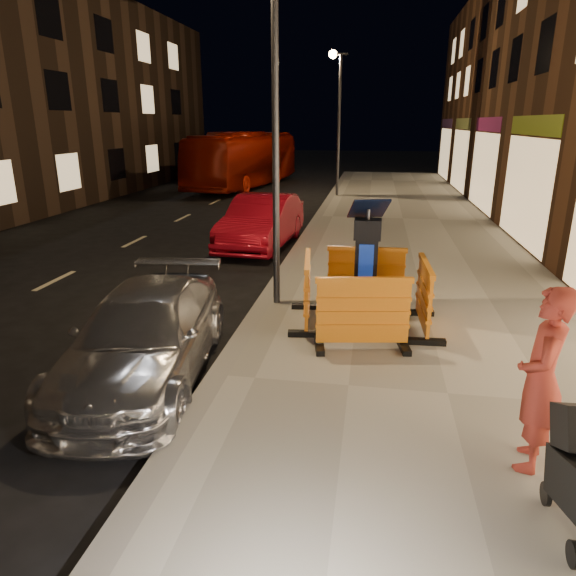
% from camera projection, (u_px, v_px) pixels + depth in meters
% --- Properties ---
extents(ground_plane, '(120.00, 120.00, 0.00)m').
position_uv_depth(ground_plane, '(218.00, 385.00, 6.94)').
color(ground_plane, black).
rests_on(ground_plane, ground).
extents(sidewalk, '(6.00, 60.00, 0.15)m').
position_uv_depth(sidewalk, '(447.00, 398.00, 6.45)').
color(sidewalk, gray).
rests_on(sidewalk, ground).
extents(kerb, '(0.30, 60.00, 0.15)m').
position_uv_depth(kerb, '(217.00, 380.00, 6.92)').
color(kerb, slate).
rests_on(kerb, ground).
extents(parking_kiosk, '(0.68, 0.68, 2.00)m').
position_uv_depth(parking_kiosk, '(366.00, 267.00, 8.28)').
color(parking_kiosk, black).
rests_on(parking_kiosk, sidewalk).
extents(barrier_front, '(1.51, 0.81, 1.11)m').
position_uv_depth(barrier_front, '(363.00, 314.00, 7.53)').
color(barrier_front, orange).
rests_on(barrier_front, sidewalk).
extents(barrier_back, '(1.44, 0.62, 1.11)m').
position_uv_depth(barrier_back, '(366.00, 277.00, 9.31)').
color(barrier_back, orange).
rests_on(barrier_back, sidewalk).
extents(barrier_kerbside, '(0.74, 1.49, 1.11)m').
position_uv_depth(barrier_kerbside, '(307.00, 290.00, 8.57)').
color(barrier_kerbside, orange).
rests_on(barrier_kerbside, sidewalk).
extents(barrier_bldgside, '(0.65, 1.45, 1.11)m').
position_uv_depth(barrier_bldgside, '(424.00, 296.00, 8.27)').
color(barrier_bldgside, orange).
rests_on(barrier_bldgside, sidewalk).
extents(car_silver, '(2.19, 4.34, 1.21)m').
position_uv_depth(car_silver, '(149.00, 375.00, 7.20)').
color(car_silver, '#BCBCC2').
rests_on(car_silver, ground).
extents(car_red, '(1.80, 4.46, 1.44)m').
position_uv_depth(car_red, '(262.00, 246.00, 14.65)').
color(car_red, maroon).
rests_on(car_red, ground).
extents(bus_doubledecker, '(3.91, 10.65, 2.90)m').
position_uv_depth(bus_doubledecker, '(246.00, 187.00, 28.09)').
color(bus_doubledecker, '#8B1102').
rests_on(bus_doubledecker, ground).
extents(man, '(0.62, 0.78, 1.85)m').
position_uv_depth(man, '(541.00, 380.00, 4.83)').
color(man, maroon).
rests_on(man, sidewalk).
extents(street_lamp_mid, '(0.12, 0.12, 6.00)m').
position_uv_depth(street_lamp_mid, '(276.00, 137.00, 8.75)').
color(street_lamp_mid, '#3F3F44').
rests_on(street_lamp_mid, sidewalk).
extents(street_lamp_far, '(0.12, 0.12, 6.00)m').
position_uv_depth(street_lamp_far, '(339.00, 127.00, 22.82)').
color(street_lamp_far, '#3F3F44').
rests_on(street_lamp_far, sidewalk).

